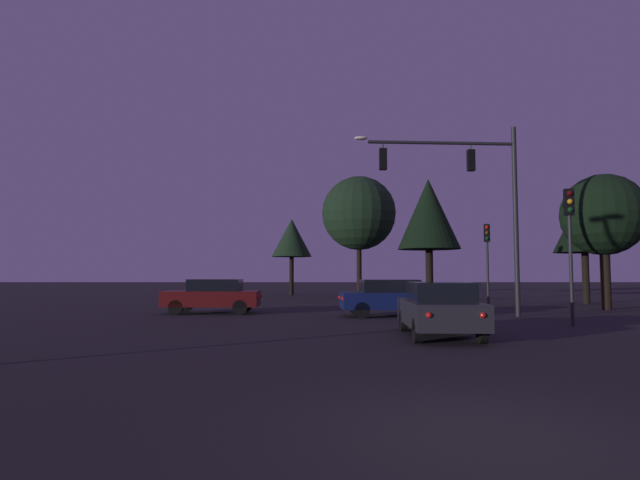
# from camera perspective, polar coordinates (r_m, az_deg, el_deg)

# --- Properties ---
(ground_plane) EXTENTS (168.00, 168.00, 0.00)m
(ground_plane) POSITION_cam_1_polar(r_m,az_deg,el_deg) (30.21, 3.33, -7.12)
(ground_plane) COLOR black
(ground_plane) RESTS_ON ground
(traffic_signal_mast_arm) EXTENTS (6.87, 0.65, 7.95)m
(traffic_signal_mast_arm) POSITION_cam_1_polar(r_m,az_deg,el_deg) (22.44, 16.45, 5.72)
(traffic_signal_mast_arm) COLOR #232326
(traffic_signal_mast_arm) RESTS_ON ground
(traffic_light_corner_left) EXTENTS (0.35, 0.38, 4.28)m
(traffic_light_corner_left) POSITION_cam_1_polar(r_m,az_deg,el_deg) (27.31, 18.00, -0.92)
(traffic_light_corner_left) COLOR #232326
(traffic_light_corner_left) RESTS_ON ground
(traffic_light_corner_right) EXTENTS (0.34, 0.37, 4.65)m
(traffic_light_corner_right) POSITION_cam_1_polar(r_m,az_deg,el_deg) (19.38, 25.93, 1.11)
(traffic_light_corner_right) COLOR #232326
(traffic_light_corner_right) RESTS_ON ground
(car_nearside_lane) EXTENTS (1.98, 4.28, 1.52)m
(car_nearside_lane) POSITION_cam_1_polar(r_m,az_deg,el_deg) (14.85, 13.01, -7.38)
(car_nearside_lane) COLOR #232328
(car_nearside_lane) RESTS_ON ground
(car_crossing_left) EXTENTS (4.45, 2.05, 1.52)m
(car_crossing_left) POSITION_cam_1_polar(r_m,az_deg,el_deg) (21.58, 7.93, -6.30)
(car_crossing_left) COLOR #0F1947
(car_crossing_left) RESTS_ON ground
(car_crossing_right) EXTENTS (4.28, 1.94, 1.52)m
(car_crossing_right) POSITION_cam_1_polar(r_m,az_deg,el_deg) (23.54, -11.88, -6.04)
(car_crossing_right) COLOR #4C0F0F
(car_crossing_right) RESTS_ON ground
(tree_behind_sign) EXTENTS (5.55, 5.55, 9.10)m
(tree_behind_sign) POSITION_cam_1_polar(r_m,az_deg,el_deg) (38.72, 4.26, 2.96)
(tree_behind_sign) COLOR black
(tree_behind_sign) RESTS_ON ground
(tree_left_far) EXTENTS (4.05, 4.05, 6.72)m
(tree_left_far) POSITION_cam_1_polar(r_m,az_deg,el_deg) (29.14, 28.86, 2.41)
(tree_left_far) COLOR black
(tree_left_far) RESTS_ON ground
(tree_center_horizon) EXTENTS (4.02, 4.02, 7.91)m
(tree_center_horizon) POSITION_cam_1_polar(r_m,az_deg,el_deg) (33.80, 11.89, 2.79)
(tree_center_horizon) COLOR black
(tree_center_horizon) RESTS_ON ground
(tree_right_cluster) EXTENTS (3.37, 3.37, 6.40)m
(tree_right_cluster) POSITION_cam_1_polar(r_m,az_deg,el_deg) (43.08, -3.24, 0.21)
(tree_right_cluster) COLOR black
(tree_right_cluster) RESTS_ON ground
(tree_lot_edge) EXTENTS (3.48, 3.48, 6.63)m
(tree_lot_edge) POSITION_cam_1_polar(r_m,az_deg,el_deg) (34.04, 27.17, 1.73)
(tree_lot_edge) COLOR black
(tree_lot_edge) RESTS_ON ground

